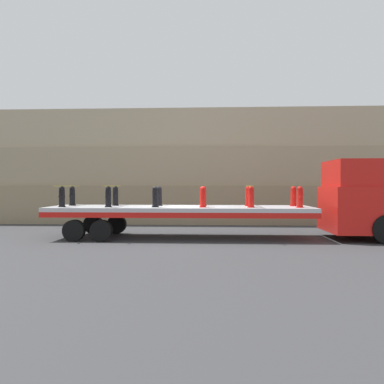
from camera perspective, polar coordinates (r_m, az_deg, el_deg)
ground_plane at (r=14.93m, az=-1.82°, el=-6.99°), size 120.00×120.00×0.00m
rock_cliff at (r=21.27m, az=-0.40°, el=3.77°), size 60.00×3.30×6.22m
truck_cab at (r=15.85m, az=24.38°, el=-1.18°), size 2.55×2.71×3.04m
flatbed_trailer at (r=14.87m, az=-3.78°, el=-3.00°), size 10.30×2.57×1.24m
fire_hydrant_black_near_0 at (r=15.32m, az=-19.21°, el=-0.70°), size 0.28×0.44×0.81m
fire_hydrant_black_far_0 at (r=16.33m, az=-17.78°, el=-0.60°), size 0.28×0.44×0.81m
fire_hydrant_black_near_1 at (r=14.73m, az=-12.64°, el=-0.74°), size 0.28×0.44×0.81m
fire_hydrant_black_far_1 at (r=15.78m, az=-11.58°, el=-0.62°), size 0.28×0.44×0.81m
fire_hydrant_black_near_2 at (r=14.35m, az=-5.62°, el=-0.76°), size 0.28×0.44×0.81m
fire_hydrant_black_far_2 at (r=15.43m, az=-5.03°, el=-0.64°), size 0.28×0.44×0.81m
fire_hydrant_red_near_3 at (r=14.20m, az=1.66°, el=-0.78°), size 0.28×0.44×0.81m
fire_hydrant_red_far_3 at (r=15.29m, az=1.75°, el=-0.65°), size 0.28×0.44×0.81m
fire_hydrant_red_near_4 at (r=14.28m, az=8.98°, el=-0.78°), size 0.28×0.44×0.81m
fire_hydrant_red_far_4 at (r=15.36m, az=8.55°, el=-0.66°), size 0.28×0.44×0.81m
fire_hydrant_red_near_5 at (r=14.59m, az=16.11°, el=-0.77°), size 0.28×0.44×0.81m
fire_hydrant_red_far_5 at (r=15.65m, az=15.20°, el=-0.65°), size 0.28×0.44×0.81m
cargo_strap_rear at (r=15.82m, az=-18.48°, el=0.88°), size 0.05×2.67×0.01m
cargo_strap_middle at (r=15.25m, az=-12.10°, el=0.91°), size 0.05×2.67×0.01m
cargo_strap_front at (r=14.81m, az=8.76°, el=0.91°), size 0.05×2.67×0.01m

